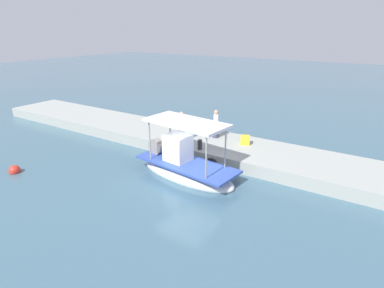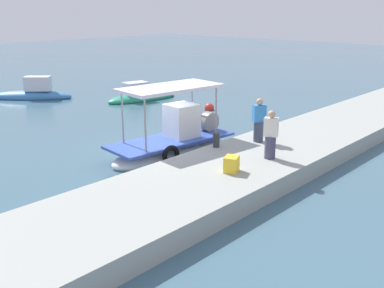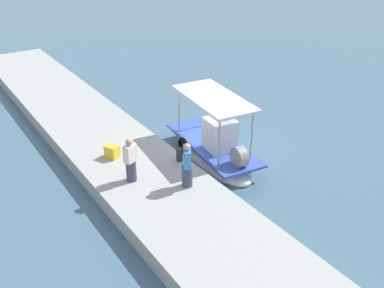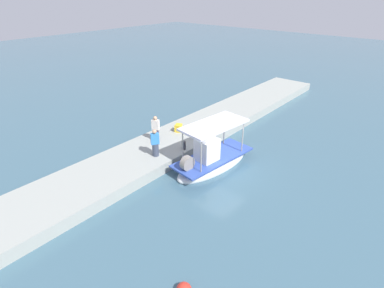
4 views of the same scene
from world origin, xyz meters
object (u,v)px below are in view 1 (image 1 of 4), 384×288
(mooring_bollard, at_px, (200,145))
(marker_buoy, at_px, (15,171))
(main_fishing_boat, at_px, (185,166))
(fisherman_by_crate, at_px, (216,125))
(fisherman_near_bollard, at_px, (182,127))
(cargo_crate, at_px, (245,140))

(mooring_bollard, relative_size, marker_buoy, 0.97)
(main_fishing_boat, height_order, fisherman_by_crate, main_fishing_boat)
(main_fishing_boat, distance_m, fisherman_by_crate, 4.15)
(fisherman_near_bollard, height_order, mooring_bollard, fisherman_near_bollard)
(fisherman_near_bollard, distance_m, marker_buoy, 8.67)
(main_fishing_boat, bearing_deg, fisherman_near_bollard, -52.92)
(main_fishing_boat, bearing_deg, fisherman_by_crate, -82.23)
(marker_buoy, bearing_deg, fisherman_near_bollard, -127.26)
(mooring_bollard, bearing_deg, main_fishing_boat, 99.73)
(mooring_bollard, distance_m, cargo_crate, 2.61)
(fisherman_near_bollard, xyz_separation_m, mooring_bollard, (-1.63, 0.71, -0.48))
(fisherman_by_crate, bearing_deg, marker_buoy, 51.38)
(fisherman_near_bollard, bearing_deg, fisherman_by_crate, -134.43)
(main_fishing_boat, height_order, fisherman_near_bollard, main_fishing_boat)
(fisherman_near_bollard, distance_m, cargo_crate, 3.58)
(mooring_bollard, height_order, marker_buoy, mooring_bollard)
(fisherman_by_crate, xyz_separation_m, cargo_crate, (-1.90, 0.14, -0.50))
(marker_buoy, bearing_deg, main_fishing_boat, -149.25)
(mooring_bollard, bearing_deg, cargo_crate, -130.08)
(fisherman_by_crate, height_order, cargo_crate, fisherman_by_crate)
(fisherman_near_bollard, bearing_deg, main_fishing_boat, 127.08)
(main_fishing_boat, bearing_deg, marker_buoy, 30.75)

